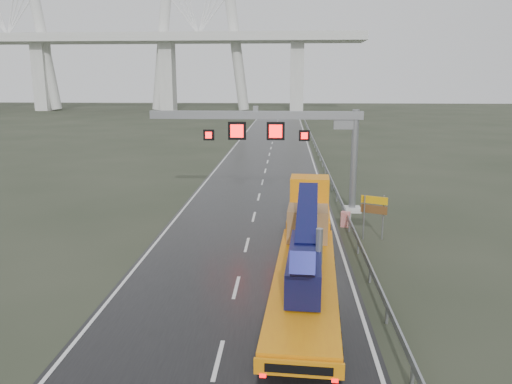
# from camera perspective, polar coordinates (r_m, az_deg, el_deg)

# --- Properties ---
(ground) EXTENTS (400.00, 400.00, 0.00)m
(ground) POSITION_cam_1_polar(r_m,az_deg,el_deg) (19.28, -3.51, -15.59)
(ground) COLOR #2A3122
(ground) RESTS_ON ground
(road) EXTENTS (11.00, 200.00, 0.02)m
(road) POSITION_cam_1_polar(r_m,az_deg,el_deg) (57.63, 1.33, 3.47)
(road) COLOR black
(road) RESTS_ON ground
(guardrail) EXTENTS (0.20, 140.00, 1.40)m
(guardrail) POSITION_cam_1_polar(r_m,az_deg,el_deg) (47.77, 8.20, 2.30)
(guardrail) COLOR gray
(guardrail) RESTS_ON ground
(sign_gantry) EXTENTS (14.90, 1.20, 7.42)m
(sign_gantry) POSITION_cam_1_polar(r_m,az_deg,el_deg) (35.03, 3.42, 6.82)
(sign_gantry) COLOR silver
(sign_gantry) RESTS_ON ground
(heavy_haul_truck) EXTENTS (3.60, 17.76, 4.14)m
(heavy_haul_truck) POSITION_cam_1_polar(r_m,az_deg,el_deg) (24.76, 5.86, -5.12)
(heavy_haul_truck) COLOR orange
(heavy_haul_truck) RESTS_ON ground
(exit_sign_pair) EXTENTS (1.44, 0.70, 2.65)m
(exit_sign_pair) POSITION_cam_1_polar(r_m,az_deg,el_deg) (29.74, 13.32, -1.88)
(exit_sign_pair) COLOR gray
(exit_sign_pair) RESTS_ON ground
(striped_barrier) EXTENTS (0.66, 0.49, 1.01)m
(striped_barrier) POSITION_cam_1_polar(r_m,az_deg,el_deg) (32.26, 10.22, -3.09)
(striped_barrier) COLOR red
(striped_barrier) RESTS_ON ground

